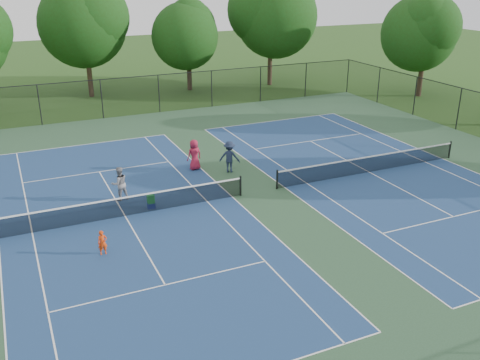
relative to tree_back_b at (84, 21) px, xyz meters
name	(u,v)px	position (x,y,z in m)	size (l,w,h in m)	color
ground	(259,192)	(4.00, -26.00, -6.60)	(140.00, 140.00, 0.00)	#234716
court_pad	(259,192)	(4.00, -26.00, -6.59)	(36.00, 36.00, 0.01)	#29492D
tennis_court_left	(125,214)	(-3.00, -26.00, -6.50)	(12.00, 23.83, 1.07)	navy
tennis_court_right	(369,171)	(11.00, -26.00, -6.50)	(12.00, 23.83, 1.07)	navy
perimeter_fence	(259,163)	(4.00, -26.00, -4.99)	(36.08, 36.08, 3.02)	black
tree_back_b	(84,21)	(0.00, 0.00, 0.00)	(7.60, 7.60, 10.03)	#2D2116
tree_back_c	(188,30)	(9.00, -1.00, -1.11)	(6.00, 6.00, 8.40)	#2D2116
tree_back_d	(271,13)	(17.00, -2.00, 0.23)	(7.80, 7.80, 10.37)	#2D2116
tree_side_e	(427,30)	(27.00, -12.00, -0.79)	(6.60, 6.60, 8.87)	#2D2116
child_player	(103,243)	(-4.61, -29.16, -6.07)	(0.38, 0.25, 1.05)	red
instructor	(120,184)	(-2.75, -23.99, -5.72)	(0.85, 0.66, 1.74)	gray
bystander_b	(230,157)	(3.79, -22.65, -5.69)	(1.17, 0.67, 1.82)	#1A243A
bystander_c	(194,155)	(2.12, -21.44, -5.71)	(0.87, 0.57, 1.78)	maroon
ball_crate	(151,205)	(-1.63, -25.59, -6.46)	(0.37, 0.32, 0.27)	#16319A
ball_hopper	(151,199)	(-1.63, -25.59, -6.11)	(0.34, 0.28, 0.42)	green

